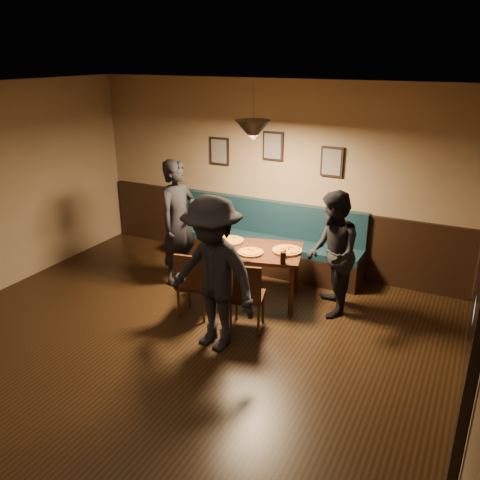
{
  "coord_description": "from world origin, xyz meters",
  "views": [
    {
      "loc": [
        2.85,
        -3.28,
        3.14
      ],
      "look_at": [
        0.25,
        1.89,
        0.95
      ],
      "focal_mm": 37.24,
      "sensor_mm": 36.0,
      "label": 1
    }
  ],
  "objects": [
    {
      "name": "napkin_a",
      "position": [
        -0.29,
        2.48,
        0.7
      ],
      "size": [
        0.18,
        0.18,
        0.01
      ],
      "primitive_type": "cube",
      "rotation": [
        0.0,
        0.0,
        0.45
      ],
      "color": "#1D7026",
      "rests_on": "dining_table"
    },
    {
      "name": "floor",
      "position": [
        0.0,
        0.0,
        0.0
      ],
      "size": [
        7.0,
        7.0,
        0.0
      ],
      "primitive_type": "plane",
      "color": "black",
      "rests_on": "ground"
    },
    {
      "name": "pizza_b",
      "position": [
        0.3,
        2.1,
        0.72
      ],
      "size": [
        0.39,
        0.39,
        0.04
      ],
      "primitive_type": "cylinder",
      "rotation": [
        0.0,
        0.0,
        -0.21
      ],
      "color": "orange",
      "rests_on": "dining_table"
    },
    {
      "name": "dining_table",
      "position": [
        0.25,
        2.24,
        0.35
      ],
      "size": [
        1.48,
        1.15,
        0.7
      ],
      "primitive_type": "cube",
      "rotation": [
        0.0,
        0.0,
        0.26
      ],
      "color": "black",
      "rests_on": "floor"
    },
    {
      "name": "chair_near_right",
      "position": [
        0.55,
        1.49,
        0.44
      ],
      "size": [
        0.48,
        0.48,
        0.88
      ],
      "primitive_type": null,
      "rotation": [
        0.0,
        0.0,
        0.27
      ],
      "color": "black",
      "rests_on": "floor"
    },
    {
      "name": "pizza_c",
      "position": [
        0.7,
        2.37,
        0.72
      ],
      "size": [
        0.41,
        0.41,
        0.04
      ],
      "primitive_type": "cylinder",
      "rotation": [
        0.0,
        0.0,
        0.06
      ],
      "color": "orange",
      "rests_on": "dining_table"
    },
    {
      "name": "pendant_lamp",
      "position": [
        0.25,
        2.24,
        2.25
      ],
      "size": [
        0.44,
        0.44,
        0.25
      ],
      "primitive_type": "cone",
      "rotation": [
        3.14,
        0.0,
        0.0
      ],
      "color": "black",
      "rests_on": "ceiling"
    },
    {
      "name": "window_glass",
      "position": [
        2.93,
        0.5,
        1.5
      ],
      "size": [
        0.0,
        2.4,
        2.4
      ],
      "primitive_type": "plane",
      "rotation": [
        1.57,
        0.0,
        -1.57
      ],
      "color": "black",
      "rests_on": "wall_right"
    },
    {
      "name": "chair_near_left",
      "position": [
        -0.17,
        1.48,
        0.44
      ],
      "size": [
        0.45,
        0.45,
        0.88
      ],
      "primitive_type": null,
      "rotation": [
        0.0,
        0.0,
        0.18
      ],
      "color": "black",
      "rests_on": "floor"
    },
    {
      "name": "soda_glass",
      "position": [
        0.79,
        1.99,
        0.78
      ],
      "size": [
        0.07,
        0.07,
        0.15
      ],
      "primitive_type": "cylinder",
      "rotation": [
        0.0,
        0.0,
        -0.01
      ],
      "color": "black",
      "rests_on": "dining_table"
    },
    {
      "name": "booth_bench",
      "position": [
        0.0,
        3.2,
        0.5
      ],
      "size": [
        3.0,
        0.6,
        1.0
      ],
      "primitive_type": null,
      "color": "#0F232D",
      "rests_on": "ground"
    },
    {
      "name": "ceiling",
      "position": [
        0.0,
        0.0,
        2.8
      ],
      "size": [
        7.0,
        7.0,
        0.0
      ],
      "primitive_type": "plane",
      "rotation": [
        3.14,
        0.0,
        0.0
      ],
      "color": "silver",
      "rests_on": "ground"
    },
    {
      "name": "diner_front",
      "position": [
        0.38,
        0.97,
        0.88
      ],
      "size": [
        1.25,
        0.88,
        1.77
      ],
      "primitive_type": "imported",
      "rotation": [
        0.0,
        0.0,
        -0.21
      ],
      "color": "black",
      "rests_on": "floor"
    },
    {
      "name": "picture_left",
      "position": [
        -0.9,
        3.47,
        1.7
      ],
      "size": [
        0.32,
        0.04,
        0.42
      ],
      "primitive_type": "cube",
      "color": "black",
      "rests_on": "wall_back"
    },
    {
      "name": "pizza_a",
      "position": [
        -0.13,
        2.36,
        0.72
      ],
      "size": [
        0.47,
        0.47,
        0.04
      ],
      "primitive_type": "cylinder",
      "rotation": [
        0.0,
        0.0,
        -0.34
      ],
      "color": "orange",
      "rests_on": "dining_table"
    },
    {
      "name": "wainscot",
      "position": [
        0.0,
        3.47,
        0.5
      ],
      "size": [
        5.88,
        0.06,
        1.0
      ],
      "primitive_type": "cube",
      "color": "black",
      "rests_on": "ground"
    },
    {
      "name": "diner_right",
      "position": [
        1.31,
        2.33,
        0.8
      ],
      "size": [
        0.86,
        0.95,
        1.59
      ],
      "primitive_type": "imported",
      "rotation": [
        0.0,
        0.0,
        -1.17
      ],
      "color": "black",
      "rests_on": "floor"
    },
    {
      "name": "wall_back",
      "position": [
        0.0,
        3.5,
        1.4
      ],
      "size": [
        6.0,
        0.0,
        6.0
      ],
      "primitive_type": "plane",
      "rotation": [
        1.57,
        0.0,
        0.0
      ],
      "color": "#8C704F",
      "rests_on": "ground"
    },
    {
      "name": "napkin_b",
      "position": [
        -0.33,
        1.98,
        0.7
      ],
      "size": [
        0.15,
        0.15,
        0.01
      ],
      "primitive_type": "cube",
      "rotation": [
        0.0,
        0.0,
        -0.08
      ],
      "color": "#1C692B",
      "rests_on": "dining_table"
    },
    {
      "name": "cutlery_set",
      "position": [
        0.26,
        1.85,
        0.7
      ],
      "size": [
        0.19,
        0.04,
        0.0
      ],
      "primitive_type": "cube",
      "rotation": [
        0.0,
        0.0,
        1.71
      ],
      "color": "silver",
      "rests_on": "dining_table"
    },
    {
      "name": "tabasco_bottle",
      "position": [
        0.75,
        2.16,
        0.76
      ],
      "size": [
        0.04,
        0.04,
        0.13
      ],
      "primitive_type": "cylinder",
      "rotation": [
        0.0,
        0.0,
        -0.42
      ],
      "color": "#A30508",
      "rests_on": "dining_table"
    },
    {
      "name": "picture_center",
      "position": [
        0.0,
        3.47,
        1.85
      ],
      "size": [
        0.32,
        0.04,
        0.42
      ],
      "primitive_type": "cube",
      "color": "black",
      "rests_on": "wall_back"
    },
    {
      "name": "diner_left",
      "position": [
        -0.89,
        2.24,
        0.9
      ],
      "size": [
        0.52,
        0.71,
        1.79
      ],
      "primitive_type": "imported",
      "rotation": [
        0.0,
        0.0,
        1.42
      ],
      "color": "black",
      "rests_on": "floor"
    },
    {
      "name": "picture_right",
      "position": [
        0.9,
        3.47,
        1.7
      ],
      "size": [
        0.32,
        0.04,
        0.42
      ],
      "primitive_type": "cube",
      "color": "black",
      "rests_on": "wall_back"
    }
  ]
}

